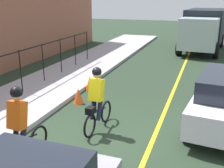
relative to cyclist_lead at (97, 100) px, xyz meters
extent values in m
plane|color=#243424|center=(-0.72, 0.00, -0.91)|extent=(80.00, 80.00, 0.00)
cube|color=yellow|center=(-0.72, -1.60, -0.91)|extent=(36.00, 0.12, 0.01)
cylinder|color=black|center=(1.81, 3.80, 0.04)|extent=(0.04, 0.04, 1.60)
cylinder|color=black|center=(3.33, 3.80, 0.04)|extent=(0.04, 0.04, 1.60)
cylinder|color=black|center=(4.86, 3.80, 0.04)|extent=(0.04, 0.04, 1.60)
cylinder|color=black|center=(6.39, 3.80, 0.04)|extent=(0.04, 0.04, 1.60)
cylinder|color=black|center=(7.91, 3.80, 0.04)|extent=(0.04, 0.04, 1.60)
torus|color=black|center=(0.60, -0.04, -0.58)|extent=(0.66, 0.11, 0.66)
torus|color=black|center=(-0.44, 0.03, -0.58)|extent=(0.66, 0.11, 0.66)
cube|color=black|center=(0.08, -0.01, -0.33)|extent=(0.93, 0.11, 0.24)
cylinder|color=black|center=(-0.07, 0.00, -0.18)|extent=(0.03, 0.03, 0.35)
cube|color=yellow|center=(-0.02, 0.00, 0.29)|extent=(0.37, 0.38, 0.63)
sphere|color=tan|center=(0.03, 0.00, 0.71)|extent=(0.22, 0.22, 0.22)
sphere|color=black|center=(0.03, 0.00, 0.78)|extent=(0.26, 0.26, 0.26)
cylinder|color=#191E38|center=(-0.03, 0.10, -0.23)|extent=(0.34, 0.14, 0.65)
cylinder|color=#191E38|center=(-0.05, -0.10, -0.23)|extent=(0.34, 0.14, 0.65)
cube|color=black|center=(-0.39, 0.03, -0.16)|extent=(0.25, 0.22, 0.18)
torus|color=black|center=(-1.50, 0.92, -0.58)|extent=(0.66, 0.11, 0.66)
torus|color=black|center=(-2.55, 0.99, -0.58)|extent=(0.66, 0.11, 0.66)
cube|color=black|center=(-2.03, 0.96, -0.33)|extent=(0.93, 0.11, 0.24)
cylinder|color=black|center=(-2.18, 0.97, -0.18)|extent=(0.03, 0.03, 0.35)
cube|color=#DB5A11|center=(-2.13, 0.96, 0.29)|extent=(0.37, 0.38, 0.63)
sphere|color=tan|center=(-2.08, 0.96, 0.71)|extent=(0.22, 0.22, 0.22)
sphere|color=black|center=(-2.08, 0.96, 0.78)|extent=(0.26, 0.26, 0.26)
cylinder|color=#191E38|center=(-2.14, 1.06, -0.23)|extent=(0.34, 0.14, 0.65)
cylinder|color=#191E38|center=(-2.15, 0.86, -0.23)|extent=(0.34, 0.14, 0.65)
cube|color=black|center=(-2.50, 0.99, -0.16)|extent=(0.25, 0.22, 0.18)
cylinder|color=black|center=(3.19, -2.80, -0.59)|extent=(0.66, 0.29, 0.64)
cylinder|color=black|center=(0.21, -2.45, -0.59)|extent=(0.66, 0.29, 0.64)
cube|color=black|center=(14.75, -2.42, 0.72)|extent=(4.96, 2.82, 2.30)
cube|color=silver|center=(11.34, -2.11, 0.52)|extent=(2.01, 2.36, 1.90)
cylinder|color=black|center=(11.38, -3.24, -0.43)|extent=(0.98, 0.39, 0.96)
cylinder|color=black|center=(11.58, -1.00, -0.43)|extent=(0.98, 0.39, 0.96)
cylinder|color=black|center=(15.70, -3.63, -0.43)|extent=(0.98, 0.39, 0.96)
cylinder|color=black|center=(15.91, -1.40, -0.43)|extent=(0.98, 0.39, 0.96)
cone|color=#EC5217|center=(1.73, 1.41, -0.63)|extent=(0.36, 0.36, 0.56)
cone|color=orange|center=(3.23, 1.62, -0.63)|extent=(0.36, 0.36, 0.57)
camera|label=1|loc=(-6.64, -2.73, 2.69)|focal=44.84mm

